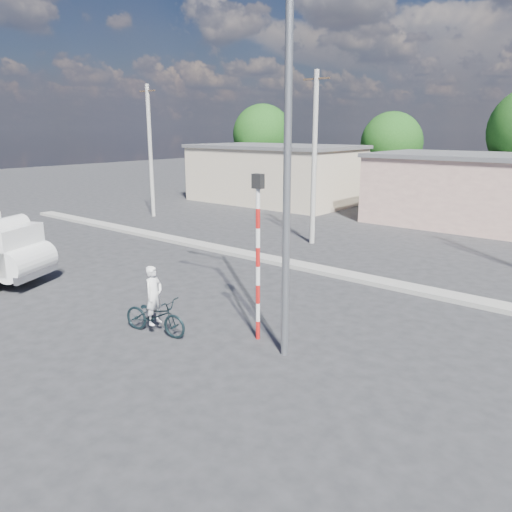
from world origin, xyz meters
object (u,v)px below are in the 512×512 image
Objects in this scene: bicycle at (155,316)px; traffic_pole at (258,244)px; cyclist at (155,306)px; streetlight at (282,150)px.

bicycle is 3.49m from traffic_pole.
bicycle is 1.23× the size of cyclist.
traffic_pole is 0.48× the size of streetlight.
cyclist is at bearing -0.00° from bicycle.
streetlight reaches higher than bicycle.
streetlight is (3.31, 1.21, 4.16)m from cyclist.
cyclist is 5.45m from streetlight.
bicycle is at bearing -0.00° from cyclist.
bicycle is at bearing -147.47° from traffic_pole.
cyclist is (0.00, 0.00, 0.28)m from bicycle.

